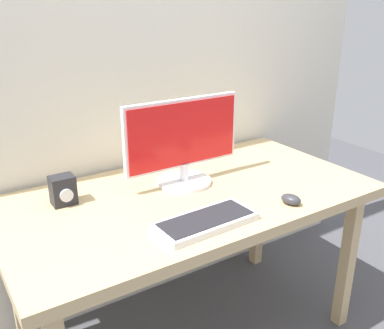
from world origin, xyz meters
TOP-DOWN VIEW (x-y plane):
  - desk at (0.00, 0.00)m, footprint 1.49×0.79m
  - monitor at (0.03, 0.10)m, footprint 0.52×0.23m
  - keyboard_primary at (-0.10, -0.25)m, footprint 0.37×0.17m
  - mouse at (0.27, -0.30)m, footprint 0.07×0.09m
  - audio_controller at (-0.46, 0.18)m, footprint 0.09×0.08m

SIDE VIEW (x-z plane):
  - desk at x=0.00m, z-range 0.30..1.03m
  - keyboard_primary at x=-0.10m, z-range 0.73..0.76m
  - mouse at x=0.27m, z-range 0.74..0.77m
  - audio_controller at x=-0.46m, z-range 0.74..0.85m
  - monitor at x=0.03m, z-range 0.74..1.10m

